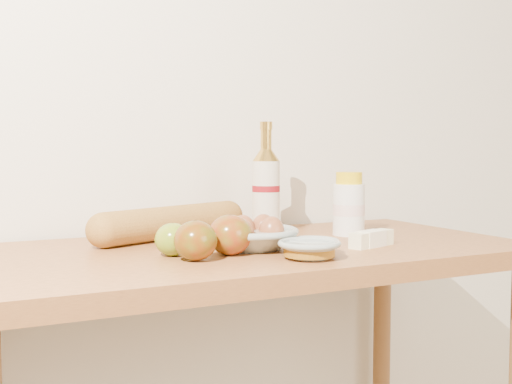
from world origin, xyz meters
TOP-DOWN VIEW (x-y plane):
  - back_wall at (0.00, 1.51)m, footprint 3.50×0.02m
  - table at (0.00, 1.18)m, footprint 1.20×0.60m
  - bourbon_bottle at (0.11, 1.32)m, footprint 0.08×0.08m
  - cream_bottle at (0.29, 1.23)m, footprint 0.10×0.10m
  - egg_bowl at (-0.01, 1.15)m, footprint 0.21×0.21m
  - baguette at (-0.11, 1.37)m, footprint 0.46×0.25m
  - apple_yellowgreen at (-0.19, 1.14)m, footprint 0.09×0.09m
  - apple_redgreen_front at (-0.17, 1.07)m, footprint 0.09×0.09m
  - apple_redgreen_right at (-0.08, 1.10)m, footprint 0.10×0.10m
  - sugar_bowl at (0.07, 1.03)m, footprint 0.11×0.11m
  - syrup_bowl at (0.04, 0.99)m, footprint 0.16×0.16m
  - butter_stick at (0.23, 1.06)m, footprint 0.13×0.07m

SIDE VIEW (x-z plane):
  - table at x=0.00m, z-range 0.33..1.23m
  - sugar_bowl at x=0.07m, z-range 0.90..0.93m
  - butter_stick at x=0.23m, z-range 0.90..0.93m
  - syrup_bowl at x=0.04m, z-range 0.90..0.94m
  - egg_bowl at x=-0.01m, z-range 0.89..0.96m
  - apple_yellowgreen at x=-0.19m, z-range 0.90..0.97m
  - apple_redgreen_front at x=-0.17m, z-range 0.90..0.98m
  - baguette at x=-0.11m, z-range 0.90..0.98m
  - apple_redgreen_right at x=-0.08m, z-range 0.90..0.98m
  - cream_bottle at x=0.29m, z-range 0.89..1.05m
  - bourbon_bottle at x=0.11m, z-range 0.87..1.15m
  - back_wall at x=0.00m, z-range 0.00..2.60m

